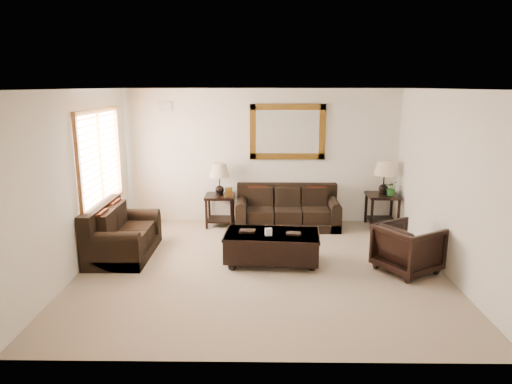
{
  "coord_description": "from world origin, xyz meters",
  "views": [
    {
      "loc": [
        0.0,
        -6.63,
        2.75
      ],
      "look_at": [
        -0.09,
        0.6,
        1.06
      ],
      "focal_mm": 32.0,
      "sensor_mm": 36.0,
      "label": 1
    }
  ],
  "objects_px": {
    "sofa": "(287,212)",
    "loveseat": "(120,237)",
    "end_table_right": "(384,184)",
    "end_table_left": "(220,185)",
    "armchair": "(408,246)",
    "coffee_table": "(272,245)"
  },
  "relations": [
    {
      "from": "sofa",
      "to": "armchair",
      "type": "distance_m",
      "value": 2.81
    },
    {
      "from": "sofa",
      "to": "coffee_table",
      "type": "bearing_deg",
      "value": -100.15
    },
    {
      "from": "end_table_left",
      "to": "end_table_right",
      "type": "bearing_deg",
      "value": -0.24
    },
    {
      "from": "end_table_right",
      "to": "armchair",
      "type": "bearing_deg",
      "value": -94.98
    },
    {
      "from": "sofa",
      "to": "end_table_left",
      "type": "xyz_separation_m",
      "value": [
        -1.34,
        0.07,
        0.53
      ]
    },
    {
      "from": "loveseat",
      "to": "end_table_right",
      "type": "xyz_separation_m",
      "value": [
        4.73,
        1.67,
        0.55
      ]
    },
    {
      "from": "sofa",
      "to": "loveseat",
      "type": "distance_m",
      "value": 3.27
    },
    {
      "from": "end_table_left",
      "to": "coffee_table",
      "type": "distance_m",
      "value": 2.3
    },
    {
      "from": "end_table_right",
      "to": "sofa",
      "type": "bearing_deg",
      "value": -178.27
    },
    {
      "from": "sofa",
      "to": "end_table_left",
      "type": "distance_m",
      "value": 1.44
    },
    {
      "from": "end_table_left",
      "to": "armchair",
      "type": "height_order",
      "value": "end_table_left"
    },
    {
      "from": "loveseat",
      "to": "end_table_right",
      "type": "bearing_deg",
      "value": -70.54
    },
    {
      "from": "end_table_left",
      "to": "armchair",
      "type": "relative_size",
      "value": 1.56
    },
    {
      "from": "loveseat",
      "to": "end_table_left",
      "type": "bearing_deg",
      "value": -41.66
    },
    {
      "from": "sofa",
      "to": "coffee_table",
      "type": "height_order",
      "value": "sofa"
    },
    {
      "from": "sofa",
      "to": "armchair",
      "type": "xyz_separation_m",
      "value": [
        1.69,
        -2.24,
        0.11
      ]
    },
    {
      "from": "sofa",
      "to": "end_table_right",
      "type": "relative_size",
      "value": 1.52
    },
    {
      "from": "loveseat",
      "to": "end_table_right",
      "type": "distance_m",
      "value": 5.05
    },
    {
      "from": "loveseat",
      "to": "end_table_left",
      "type": "xyz_separation_m",
      "value": [
        1.5,
        1.68,
        0.51
      ]
    },
    {
      "from": "end_table_left",
      "to": "end_table_right",
      "type": "distance_m",
      "value": 3.23
    },
    {
      "from": "sofa",
      "to": "loveseat",
      "type": "bearing_deg",
      "value": -150.4
    },
    {
      "from": "loveseat",
      "to": "armchair",
      "type": "height_order",
      "value": "loveseat"
    }
  ]
}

